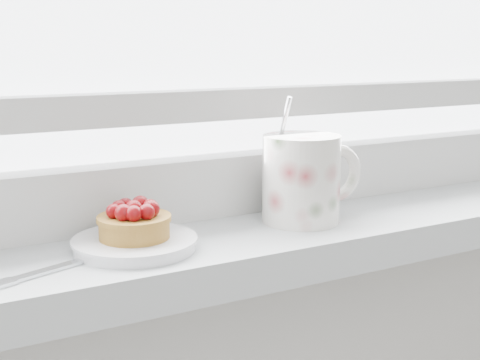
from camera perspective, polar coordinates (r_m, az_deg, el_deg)
saucer at (r=0.67m, az=-8.96°, el=-5.39°), size 0.12×0.12×0.01m
raspberry_tart at (r=0.66m, az=-9.01°, el=-3.50°), size 0.07×0.07×0.04m
floral_mug at (r=0.76m, az=5.46°, el=0.29°), size 0.13×0.09×0.14m
fork at (r=0.64m, az=-12.92°, el=-6.61°), size 0.19×0.08×0.00m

